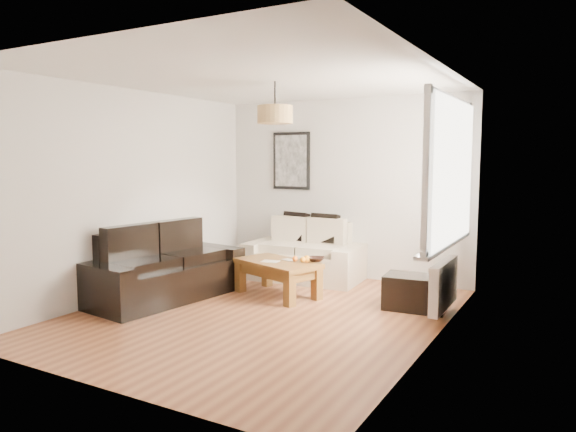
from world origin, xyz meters
The scene contains 21 objects.
floor centered at (0.00, 0.00, 0.00)m, with size 4.50×4.50×0.00m, color brown.
ceiling centered at (0.00, 0.00, 2.60)m, with size 3.80×4.50×0.00m, color white, non-canonical shape.
wall_back centered at (0.00, 2.25, 1.30)m, with size 3.80×0.04×2.60m, color silver, non-canonical shape.
wall_front centered at (0.00, -2.25, 1.30)m, with size 3.80×0.04×2.60m, color silver, non-canonical shape.
wall_left centered at (-1.90, 0.00, 1.30)m, with size 0.04×4.50×2.60m, color silver, non-canonical shape.
wall_right centered at (1.90, 0.00, 1.30)m, with size 0.04×4.50×2.60m, color silver, non-canonical shape.
window_bay centered at (1.86, 0.80, 1.60)m, with size 0.14×1.90×1.60m, color white, non-canonical shape.
radiator centered at (1.82, 0.80, 0.38)m, with size 0.10×0.90×0.52m, color white.
poster centered at (-0.85, 2.22, 1.70)m, with size 0.62×0.04×0.87m, color black, non-canonical shape.
pendant_shade centered at (0.00, 0.30, 2.23)m, with size 0.40×0.40×0.20m, color tan.
loveseat_cream centered at (-0.40, 1.78, 0.41)m, with size 1.64×0.89×0.81m, color #BFB99A, non-canonical shape.
sofa_leather centered at (-1.43, -0.01, 0.42)m, with size 1.96×0.96×0.85m, color black, non-canonical shape.
coffee_table centered at (-0.25, 0.78, 0.22)m, with size 1.09×0.60×0.45m, color brown, non-canonical shape.
ottoman centered at (1.45, 1.02, 0.20)m, with size 0.69×0.44×0.40m, color black.
cushion_left centered at (-0.66, 1.98, 0.73)m, with size 0.42×0.13×0.42m, color black.
cushion_right centered at (-0.17, 1.98, 0.73)m, with size 0.42×0.13×0.42m, color black.
fruit_bowl centered at (0.19, 0.99, 0.47)m, with size 0.22×0.22×0.05m, color black.
orange_a centered at (0.08, 0.83, 0.49)m, with size 0.07×0.07×0.07m, color orange.
orange_b centered at (0.10, 0.89, 0.49)m, with size 0.09×0.09×0.09m, color orange.
orange_c centered at (-0.03, 0.83, 0.49)m, with size 0.07×0.07×0.07m, color orange.
papers centered at (-0.31, 0.70, 0.45)m, with size 0.21×0.15×0.01m, color beige.
Camera 1 is at (3.11, -4.94, 1.74)m, focal length 33.24 mm.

